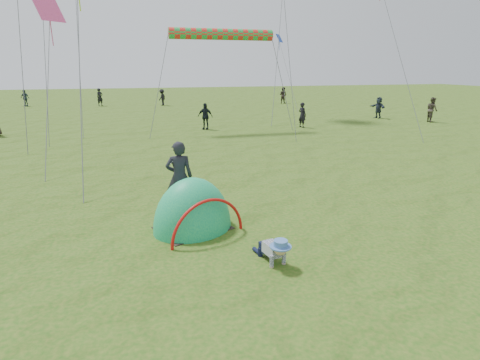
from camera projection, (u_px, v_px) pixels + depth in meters
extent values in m
plane|color=#1B5010|center=(248.00, 254.00, 7.83)|extent=(140.00, 140.00, 0.00)
ellipsoid|color=#088667|center=(193.00, 228.00, 9.07)|extent=(2.40, 2.20, 2.53)
imported|color=black|center=(179.00, 177.00, 9.89)|extent=(0.74, 0.52, 1.92)
imported|color=#453D33|center=(432.00, 110.00, 26.67)|extent=(0.82, 0.96, 1.74)
imported|color=black|center=(205.00, 116.00, 23.43)|extent=(1.03, 0.82, 1.63)
imported|color=black|center=(162.00, 97.00, 38.43)|extent=(1.09, 1.22, 1.65)
imported|color=#222A38|center=(378.00, 108.00, 28.70)|extent=(0.69, 1.55, 1.61)
imported|color=black|center=(100.00, 97.00, 37.94)|extent=(0.77, 0.71, 1.76)
imported|color=#2F3F4A|center=(25.00, 98.00, 37.64)|extent=(1.03, 0.80, 1.63)
imported|color=black|center=(302.00, 115.00, 24.23)|extent=(0.58, 0.69, 1.60)
imported|color=black|center=(283.00, 95.00, 40.74)|extent=(1.03, 1.06, 1.73)
cylinder|color=red|center=(222.00, 34.00, 21.93)|extent=(6.19, 0.64, 0.64)
plane|color=blue|center=(279.00, 38.00, 35.37)|extent=(0.93, 0.93, 0.76)
plane|color=#F84995|center=(48.00, 9.00, 15.65)|extent=(1.22, 1.22, 1.00)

